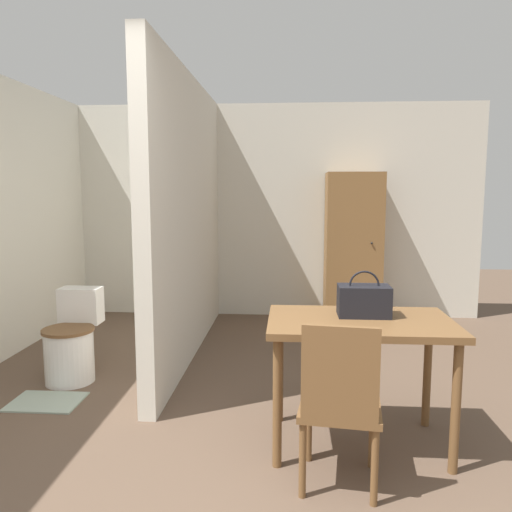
{
  "coord_description": "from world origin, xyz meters",
  "views": [
    {
      "loc": [
        0.4,
        -1.72,
        1.5
      ],
      "look_at": [
        0.14,
        2.01,
        1.01
      ],
      "focal_mm": 35.0,
      "sensor_mm": 36.0,
      "label": 1
    }
  ],
  "objects_px": {
    "dining_table": "(360,336)",
    "handbag": "(364,300)",
    "wooden_cabinet": "(353,248)",
    "wooden_chair": "(340,401)",
    "toilet": "(72,343)"
  },
  "relations": [
    {
      "from": "wooden_chair",
      "to": "toilet",
      "type": "xyz_separation_m",
      "value": [
        -1.97,
        1.36,
        -0.17
      ]
    },
    {
      "from": "handbag",
      "to": "wooden_cabinet",
      "type": "xyz_separation_m",
      "value": [
        0.28,
        2.75,
        -0.01
      ]
    },
    {
      "from": "toilet",
      "to": "wooden_cabinet",
      "type": "height_order",
      "value": "wooden_cabinet"
    },
    {
      "from": "dining_table",
      "to": "handbag",
      "type": "height_order",
      "value": "handbag"
    },
    {
      "from": "dining_table",
      "to": "handbag",
      "type": "bearing_deg",
      "value": 70.23
    },
    {
      "from": "dining_table",
      "to": "wooden_chair",
      "type": "height_order",
      "value": "wooden_chair"
    },
    {
      "from": "toilet",
      "to": "wooden_cabinet",
      "type": "bearing_deg",
      "value": 38.59
    },
    {
      "from": "dining_table",
      "to": "handbag",
      "type": "xyz_separation_m",
      "value": [
        0.03,
        0.08,
        0.19
      ]
    },
    {
      "from": "wooden_chair",
      "to": "handbag",
      "type": "relative_size",
      "value": 2.9
    },
    {
      "from": "wooden_chair",
      "to": "handbag",
      "type": "height_order",
      "value": "handbag"
    },
    {
      "from": "wooden_chair",
      "to": "wooden_cabinet",
      "type": "relative_size",
      "value": 0.52
    },
    {
      "from": "dining_table",
      "to": "toilet",
      "type": "xyz_separation_m",
      "value": [
        -2.13,
        0.89,
        -0.37
      ]
    },
    {
      "from": "handbag",
      "to": "wooden_cabinet",
      "type": "bearing_deg",
      "value": 84.29
    },
    {
      "from": "wooden_cabinet",
      "to": "dining_table",
      "type": "bearing_deg",
      "value": -96.12
    },
    {
      "from": "handbag",
      "to": "dining_table",
      "type": "bearing_deg",
      "value": -109.77
    }
  ]
}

